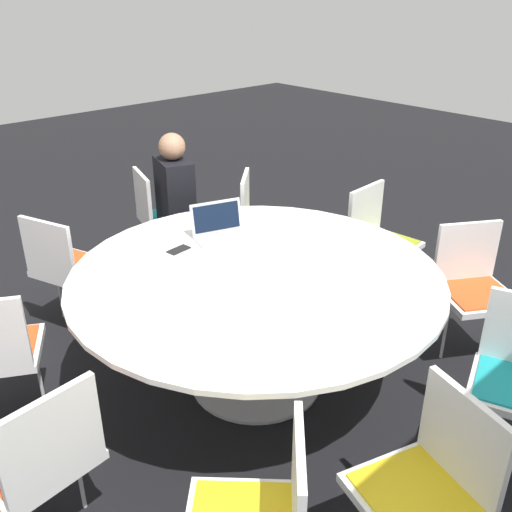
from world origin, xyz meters
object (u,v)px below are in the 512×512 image
at_px(chair_1, 66,263).
at_px(laptop, 220,229).
at_px(chair_5, 431,479).
at_px(chair_8, 378,234).
at_px(chair_3, 40,454).
at_px(chair_0, 160,212).
at_px(cell_phone, 179,250).
at_px(chair_7, 473,281).
at_px(person_0, 177,197).
at_px(chair_9, 261,217).

height_order(chair_1, laptop, laptop).
xyz_separation_m(chair_5, chair_8, (-1.75, -1.54, 0.00)).
relative_size(chair_1, chair_8, 1.00).
distance_m(chair_1, chair_3, 1.76).
relative_size(chair_0, cell_phone, 5.80).
xyz_separation_m(chair_7, laptop, (1.08, -1.19, 0.29)).
height_order(chair_5, chair_8, same).
xyz_separation_m(chair_1, chair_8, (-1.94, 1.12, 0.00)).
distance_m(chair_8, person_0, 1.55).
height_order(chair_0, laptop, laptop).
bearing_deg(person_0, cell_phone, -17.33).
bearing_deg(chair_3, chair_9, 20.83).
bearing_deg(chair_8, person_0, -56.68).
bearing_deg(chair_7, chair_8, -69.35).
bearing_deg(chair_0, cell_phone, -10.55).
height_order(chair_3, laptop, laptop).
bearing_deg(person_0, chair_5, 1.19).
bearing_deg(chair_0, chair_8, 50.28).
xyz_separation_m(chair_1, laptop, (-0.70, 0.79, 0.29)).
height_order(chair_1, chair_9, same).
bearing_deg(chair_9, chair_1, -53.95).
xyz_separation_m(chair_5, chair_7, (-1.59, -0.69, 0.00)).
relative_size(chair_5, laptop, 2.19).
bearing_deg(chair_3, laptop, 18.85).
xyz_separation_m(chair_0, chair_9, (-0.54, 0.64, 0.00)).
distance_m(chair_0, person_0, 0.32).
bearing_deg(chair_7, chair_5, 54.87).
bearing_deg(person_0, chair_3, -31.04).
bearing_deg(cell_phone, person_0, -124.71).
relative_size(chair_3, chair_5, 1.00).
bearing_deg(chair_7, cell_phone, -9.46).
bearing_deg(chair_8, chair_5, 36.97).
xyz_separation_m(chair_3, chair_7, (-2.63, 0.44, 0.00)).
bearing_deg(cell_phone, chair_3, 31.61).
xyz_separation_m(chair_1, chair_9, (-1.52, 0.29, 0.00)).
bearing_deg(chair_0, chair_1, -53.16).
relative_size(chair_0, person_0, 0.71).
bearing_deg(chair_5, chair_1, 21.15).
bearing_deg(chair_0, chair_5, 2.62).
distance_m(chair_7, chair_9, 1.70).
bearing_deg(person_0, chair_8, 55.18).
bearing_deg(chair_0, chair_3, -26.80).
bearing_deg(laptop, chair_9, 48.72).
relative_size(chair_1, cell_phone, 5.80).
relative_size(chair_8, laptop, 2.19).
bearing_deg(chair_5, chair_8, -31.46).
height_order(chair_8, cell_phone, chair_8).
bearing_deg(chair_9, cell_phone, -19.84).
relative_size(chair_0, laptop, 2.19).
distance_m(chair_3, chair_8, 2.82).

